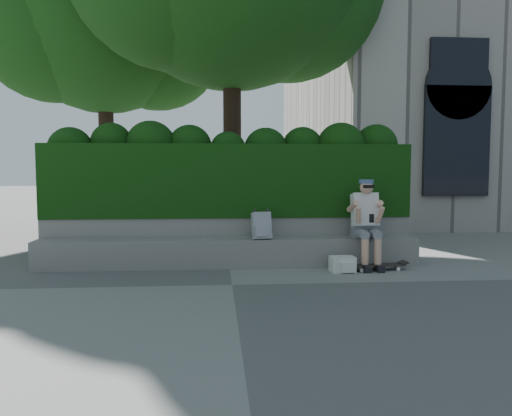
{
  "coord_description": "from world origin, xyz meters",
  "views": [
    {
      "loc": [
        -0.21,
        -6.56,
        1.55
      ],
      "look_at": [
        0.4,
        1.0,
        0.95
      ],
      "focal_mm": 35.0,
      "sensor_mm": 36.0,
      "label": 1
    }
  ],
  "objects": [
    {
      "name": "backpack_ground",
      "position": [
        1.68,
        0.72,
        0.12
      ],
      "size": [
        0.38,
        0.28,
        0.23
      ],
      "primitive_type": "cube",
      "rotation": [
        0.0,
        0.0,
        0.05
      ],
      "color": "silver",
      "rests_on": "ground"
    },
    {
      "name": "bench_ledge",
      "position": [
        0.0,
        1.25,
        0.23
      ],
      "size": [
        6.0,
        0.45,
        0.45
      ],
      "primitive_type": "cube",
      "color": "gray",
      "rests_on": "ground"
    },
    {
      "name": "tree_right",
      "position": [
        -3.01,
        6.66,
        5.5
      ],
      "size": [
        5.09,
        5.09,
        8.07
      ],
      "rotation": [
        0.0,
        0.0,
        -0.05
      ],
      "color": "black",
      "rests_on": "ground"
    },
    {
      "name": "planter_wall",
      "position": [
        0.0,
        1.73,
        0.38
      ],
      "size": [
        6.0,
        0.5,
        0.75
      ],
      "primitive_type": "cube",
      "color": "gray",
      "rests_on": "ground"
    },
    {
      "name": "hedge",
      "position": [
        0.0,
        1.95,
        1.35
      ],
      "size": [
        6.0,
        1.0,
        1.2
      ],
      "primitive_type": "cube",
      "color": "black",
      "rests_on": "planter_wall"
    },
    {
      "name": "ground",
      "position": [
        0.0,
        0.0,
        0.0
      ],
      "size": [
        80.0,
        80.0,
        0.0
      ],
      "primitive_type": "plane",
      "color": "slate",
      "rests_on": "ground"
    },
    {
      "name": "building",
      "position": [
        9.0,
        11.0,
        7.5
      ],
      "size": [
        12.0,
        12.0,
        15.0
      ],
      "primitive_type": "cube",
      "color": "gray",
      "rests_on": "ground"
    },
    {
      "name": "skateboard",
      "position": [
        2.25,
        0.79,
        0.07
      ],
      "size": [
        0.85,
        0.29,
        0.09
      ],
      "rotation": [
        0.0,
        0.0,
        0.09
      ],
      "color": "black",
      "rests_on": "ground"
    },
    {
      "name": "backpack_plaid",
      "position": [
        0.5,
        1.15,
        0.66
      ],
      "size": [
        0.31,
        0.21,
        0.42
      ],
      "primitive_type": "cube",
      "rotation": [
        0.0,
        0.0,
        0.2
      ],
      "color": "#B3B4B8",
      "rests_on": "bench_ledge"
    },
    {
      "name": "person",
      "position": [
        2.14,
        1.07,
        0.75
      ],
      "size": [
        0.4,
        0.76,
        1.38
      ],
      "color": "slate",
      "rests_on": "ground"
    }
  ]
}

